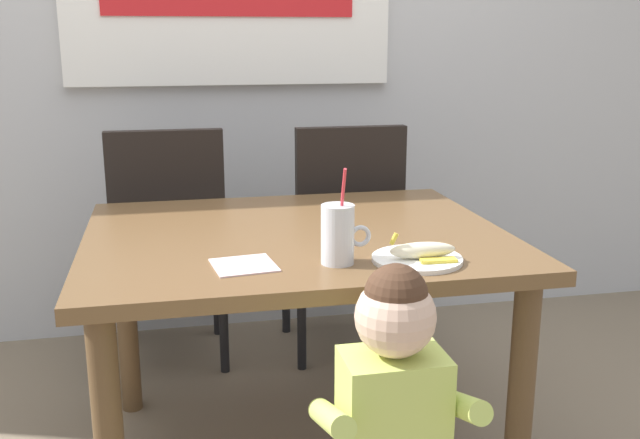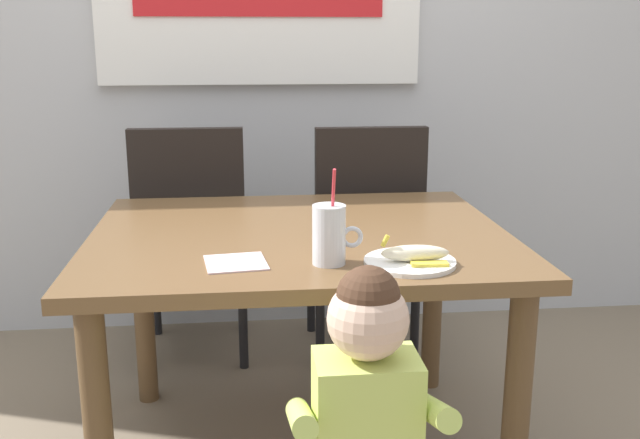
{
  "view_description": "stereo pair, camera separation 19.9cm",
  "coord_description": "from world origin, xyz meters",
  "px_view_note": "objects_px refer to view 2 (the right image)",
  "views": [
    {
      "loc": [
        -0.35,
        -1.99,
        1.29
      ],
      "look_at": [
        0.05,
        -0.1,
        0.79
      ],
      "focal_mm": 40.42,
      "sensor_mm": 36.0,
      "label": 1
    },
    {
      "loc": [
        -0.16,
        -2.02,
        1.29
      ],
      "look_at": [
        0.05,
        -0.1,
        0.79
      ],
      "focal_mm": 40.42,
      "sensor_mm": 36.0,
      "label": 2
    }
  ],
  "objects_px": {
    "toddler_standing": "(366,408)",
    "peeled_banana": "(416,254)",
    "dining_chair_right": "(365,229)",
    "milk_cup": "(330,238)",
    "dining_table": "(300,264)",
    "paper_napkin": "(236,263)",
    "snack_plate": "(410,262)",
    "dining_chair_left": "(192,231)"
  },
  "relations": [
    {
      "from": "toddler_standing",
      "to": "peeled_banana",
      "type": "distance_m",
      "value": 0.43
    },
    {
      "from": "dining_chair_right",
      "to": "milk_cup",
      "type": "height_order",
      "value": "milk_cup"
    },
    {
      "from": "dining_table",
      "to": "paper_napkin",
      "type": "relative_size",
      "value": 8.04
    },
    {
      "from": "paper_napkin",
      "to": "snack_plate",
      "type": "bearing_deg",
      "value": -7.07
    },
    {
      "from": "snack_plate",
      "to": "peeled_banana",
      "type": "xyz_separation_m",
      "value": [
        0.01,
        -0.01,
        0.03
      ]
    },
    {
      "from": "paper_napkin",
      "to": "dining_chair_right",
      "type": "bearing_deg",
      "value": 63.32
    },
    {
      "from": "dining_chair_left",
      "to": "paper_napkin",
      "type": "height_order",
      "value": "dining_chair_left"
    },
    {
      "from": "dining_chair_right",
      "to": "dining_chair_left",
      "type": "bearing_deg",
      "value": -3.34
    },
    {
      "from": "dining_table",
      "to": "peeled_banana",
      "type": "relative_size",
      "value": 6.97
    },
    {
      "from": "milk_cup",
      "to": "paper_napkin",
      "type": "xyz_separation_m",
      "value": [
        -0.23,
        0.03,
        -0.06
      ]
    },
    {
      "from": "dining_chair_left",
      "to": "snack_plate",
      "type": "xyz_separation_m",
      "value": [
        0.62,
        -1.08,
        0.2
      ]
    },
    {
      "from": "dining_chair_right",
      "to": "paper_napkin",
      "type": "height_order",
      "value": "dining_chair_right"
    },
    {
      "from": "milk_cup",
      "to": "peeled_banana",
      "type": "distance_m",
      "value": 0.22
    },
    {
      "from": "snack_plate",
      "to": "milk_cup",
      "type": "bearing_deg",
      "value": 172.1
    },
    {
      "from": "snack_plate",
      "to": "peeled_banana",
      "type": "height_order",
      "value": "peeled_banana"
    },
    {
      "from": "dining_table",
      "to": "paper_napkin",
      "type": "distance_m",
      "value": 0.36
    },
    {
      "from": "dining_table",
      "to": "dining_chair_left",
      "type": "bearing_deg",
      "value": 116.22
    },
    {
      "from": "snack_plate",
      "to": "paper_napkin",
      "type": "relative_size",
      "value": 1.53
    },
    {
      "from": "dining_table",
      "to": "milk_cup",
      "type": "relative_size",
      "value": 4.86
    },
    {
      "from": "toddler_standing",
      "to": "paper_napkin",
      "type": "distance_m",
      "value": 0.51
    },
    {
      "from": "snack_plate",
      "to": "dining_chair_left",
      "type": "bearing_deg",
      "value": 119.6
    },
    {
      "from": "dining_chair_right",
      "to": "peeled_banana",
      "type": "bearing_deg",
      "value": 87.11
    },
    {
      "from": "snack_plate",
      "to": "dining_chair_right",
      "type": "bearing_deg",
      "value": 86.43
    },
    {
      "from": "toddler_standing",
      "to": "snack_plate",
      "type": "height_order",
      "value": "toddler_standing"
    },
    {
      "from": "dining_chair_right",
      "to": "toddler_standing",
      "type": "xyz_separation_m",
      "value": [
        -0.23,
        -1.37,
        -0.02
      ]
    },
    {
      "from": "dining_chair_right",
      "to": "milk_cup",
      "type": "xyz_separation_m",
      "value": [
        -0.26,
        -1.02,
        0.26
      ]
    },
    {
      "from": "dining_chair_right",
      "to": "snack_plate",
      "type": "distance_m",
      "value": 1.06
    },
    {
      "from": "dining_table",
      "to": "toddler_standing",
      "type": "height_order",
      "value": "toddler_standing"
    },
    {
      "from": "dining_chair_left",
      "to": "paper_napkin",
      "type": "xyz_separation_m",
      "value": [
        0.18,
        -1.03,
        0.19
      ]
    },
    {
      "from": "dining_chair_left",
      "to": "peeled_banana",
      "type": "distance_m",
      "value": 1.28
    },
    {
      "from": "toddler_standing",
      "to": "snack_plate",
      "type": "xyz_separation_m",
      "value": [
        0.16,
        0.33,
        0.21
      ]
    },
    {
      "from": "dining_chair_left",
      "to": "paper_napkin",
      "type": "relative_size",
      "value": 6.4
    },
    {
      "from": "snack_plate",
      "to": "paper_napkin",
      "type": "bearing_deg",
      "value": 172.93
    },
    {
      "from": "milk_cup",
      "to": "dining_chair_right",
      "type": "bearing_deg",
      "value": 75.45
    },
    {
      "from": "dining_chair_left",
      "to": "peeled_banana",
      "type": "relative_size",
      "value": 5.55
    },
    {
      "from": "peeled_banana",
      "to": "toddler_standing",
      "type": "bearing_deg",
      "value": -118.86
    },
    {
      "from": "milk_cup",
      "to": "dining_chair_left",
      "type": "bearing_deg",
      "value": 111.54
    },
    {
      "from": "peeled_banana",
      "to": "paper_napkin",
      "type": "distance_m",
      "value": 0.45
    },
    {
      "from": "dining_table",
      "to": "paper_napkin",
      "type": "bearing_deg",
      "value": -122.64
    },
    {
      "from": "milk_cup",
      "to": "snack_plate",
      "type": "xyz_separation_m",
      "value": [
        0.2,
        -0.03,
        -0.06
      ]
    },
    {
      "from": "dining_table",
      "to": "milk_cup",
      "type": "distance_m",
      "value": 0.36
    },
    {
      "from": "toddler_standing",
      "to": "milk_cup",
      "type": "xyz_separation_m",
      "value": [
        -0.04,
        0.36,
        0.27
      ]
    }
  ]
}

